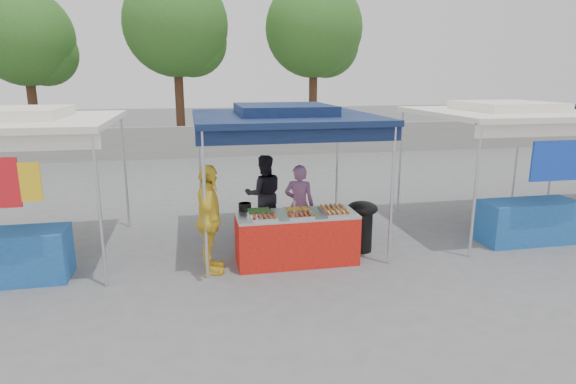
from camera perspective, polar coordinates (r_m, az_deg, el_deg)
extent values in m
plane|color=slate|center=(8.35, 0.83, -7.98)|extent=(80.00, 80.00, 0.00)
cube|color=gray|center=(18.82, -6.40, 6.03)|extent=(40.00, 0.25, 1.20)
cylinder|color=silver|center=(7.34, -9.80, -1.79)|extent=(0.05, 0.05, 2.30)
cylinder|color=silver|center=(8.00, 12.20, -0.62)|extent=(0.05, 0.05, 2.30)
cylinder|color=silver|center=(10.26, -10.40, 2.61)|extent=(0.05, 0.05, 2.30)
cylinder|color=silver|center=(10.74, 5.82, 3.25)|extent=(0.05, 0.05, 2.30)
cube|color=#112047|center=(8.77, -0.53, 8.89)|extent=(3.20, 3.20, 0.10)
cube|color=#112047|center=(8.76, -0.53, 9.74)|extent=(1.65, 1.65, 0.18)
cube|color=#112047|center=(7.33, 1.74, 6.76)|extent=(3.20, 0.04, 0.25)
cylinder|color=silver|center=(7.46, -21.40, -2.31)|extent=(0.05, 0.05, 2.30)
cylinder|color=silver|center=(10.35, -18.73, 2.19)|extent=(0.05, 0.05, 2.30)
cube|color=white|center=(9.06, -29.95, 7.24)|extent=(3.20, 3.20, 0.10)
cube|color=white|center=(9.05, -30.05, 8.05)|extent=(1.65, 1.65, 0.18)
cube|color=#2260B3|center=(8.52, -30.43, -6.63)|extent=(1.80, 0.70, 0.80)
cube|color=yellow|center=(7.55, -28.85, 1.03)|extent=(0.45, 0.04, 0.55)
cylinder|color=silver|center=(8.70, 21.29, -0.10)|extent=(0.05, 0.05, 2.30)
cylinder|color=silver|center=(11.28, 13.13, 3.46)|extent=(0.05, 0.05, 2.30)
cylinder|color=silver|center=(12.82, 25.46, 3.68)|extent=(0.05, 0.05, 2.30)
cube|color=white|center=(10.60, 24.40, 8.52)|extent=(3.20, 3.20, 0.10)
cube|color=white|center=(10.59, 24.47, 9.22)|extent=(1.65, 1.65, 0.18)
cube|color=white|center=(9.43, 29.59, 6.55)|extent=(3.20, 0.04, 0.25)
cube|color=#2260B3|center=(10.14, 26.58, -3.15)|extent=(1.80, 0.70, 0.80)
cube|color=blue|center=(9.49, 29.28, 3.24)|extent=(1.00, 0.04, 0.70)
cylinder|color=silver|center=(13.44, 28.88, 3.71)|extent=(0.05, 0.05, 2.30)
cylinder|color=#472A1B|center=(21.83, -28.00, 9.31)|extent=(0.36, 0.36, 4.02)
sphere|color=#326722|center=(21.85, -28.75, 15.76)|extent=(3.68, 3.68, 3.68)
sphere|color=#326722|center=(21.86, -26.87, 14.44)|extent=(2.53, 2.53, 2.53)
cylinder|color=#472A1B|center=(20.61, -12.74, 11.10)|extent=(0.36, 0.36, 4.53)
sphere|color=#326722|center=(20.69, -13.17, 18.82)|extent=(4.15, 4.15, 4.15)
sphere|color=#326722|center=(20.83, -11.33, 17.08)|extent=(2.85, 2.85, 2.85)
cylinder|color=#472A1B|center=(21.37, 2.98, 11.43)|extent=(0.36, 0.36, 4.49)
sphere|color=#326722|center=(21.44, 3.07, 18.81)|extent=(4.10, 4.10, 4.10)
sphere|color=#326722|center=(21.74, 4.51, 17.02)|extent=(2.82, 2.82, 2.82)
cube|color=red|center=(8.12, 1.00, -5.58)|extent=(2.00, 0.80, 0.81)
cube|color=silver|center=(7.99, 1.01, -2.70)|extent=(2.00, 0.80, 0.04)
cube|color=silver|center=(7.65, -2.82, -3.11)|extent=(0.42, 0.30, 0.05)
cube|color=maroon|center=(7.64, -2.82, -2.85)|extent=(0.35, 0.25, 0.02)
cube|color=silver|center=(7.75, 1.46, -2.87)|extent=(0.42, 0.30, 0.05)
cube|color=maroon|center=(7.74, 1.46, -2.60)|extent=(0.35, 0.25, 0.02)
cube|color=silver|center=(7.91, 5.89, -2.59)|extent=(0.42, 0.30, 0.05)
cube|color=#C17E42|center=(7.90, 5.90, -2.34)|extent=(0.35, 0.25, 0.02)
cube|color=silver|center=(7.97, -3.45, -2.43)|extent=(0.42, 0.30, 0.05)
cube|color=#2C6021|center=(7.96, -3.46, -2.18)|extent=(0.35, 0.25, 0.02)
cube|color=silver|center=(8.08, 1.12, -2.19)|extent=(0.42, 0.30, 0.05)
cube|color=gold|center=(8.07, 1.12, -1.93)|extent=(0.35, 0.25, 0.02)
cube|color=silver|center=(8.19, 5.24, -2.01)|extent=(0.42, 0.30, 0.05)
cube|color=#C17E42|center=(8.18, 5.24, -1.76)|extent=(0.35, 0.25, 0.02)
cylinder|color=black|center=(8.18, -5.13, -1.76)|extent=(0.22, 0.22, 0.13)
cylinder|color=silver|center=(7.78, 0.74, -2.66)|extent=(0.07, 0.07, 0.09)
cylinder|color=black|center=(8.73, 8.70, -4.61)|extent=(0.38, 0.38, 0.74)
ellipsoid|color=black|center=(8.60, 8.81, -1.89)|extent=(0.55, 0.55, 0.25)
cube|color=#163EB3|center=(8.67, -2.52, -6.18)|extent=(0.46, 0.32, 0.28)
cube|color=#163EB3|center=(8.81, 1.44, -5.75)|extent=(0.51, 0.35, 0.30)
cube|color=#163EB3|center=(8.72, 1.46, -3.88)|extent=(0.50, 0.35, 0.30)
imported|color=#98608D|center=(8.87, 1.34, -1.54)|extent=(0.64, 0.53, 1.51)
imported|color=black|center=(9.55, -2.87, -0.25)|extent=(0.77, 0.61, 1.57)
imported|color=yellow|center=(7.65, -9.32, -3.27)|extent=(0.50, 1.05, 1.75)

